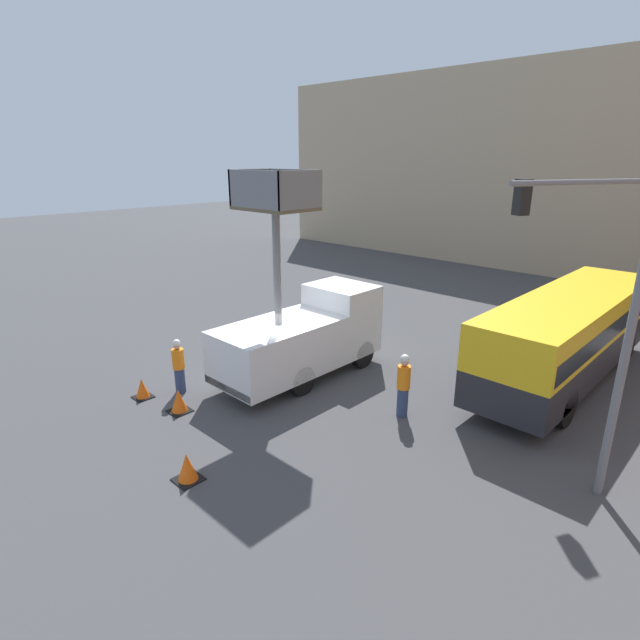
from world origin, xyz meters
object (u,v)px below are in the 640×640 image
road_worker_near_truck (179,366)px  traffic_cone_near_truck (142,389)px  utility_truck (304,332)px  traffic_cone_far_side (187,468)px  traffic_cone_mid_road (179,401)px  road_worker_directing (403,385)px  traffic_light_pole (589,277)px  city_bus (569,331)px

road_worker_near_truck → traffic_cone_near_truck: 1.31m
road_worker_near_truck → utility_truck: bearing=-0.6°
utility_truck → traffic_cone_far_side: bearing=-69.3°
utility_truck → traffic_cone_mid_road: (-0.79, -4.42, -1.23)m
road_worker_directing → traffic_cone_near_truck: bearing=-19.1°
traffic_light_pole → road_worker_near_truck: (-10.17, -4.37, -3.79)m
traffic_cone_far_side → traffic_light_pole: bearing=48.4°
road_worker_directing → traffic_cone_near_truck: road_worker_directing is taller
road_worker_near_truck → road_worker_directing: 7.04m
city_bus → traffic_light_pole: (1.65, -5.09, 2.93)m
road_worker_directing → city_bus: bearing=-167.9°
traffic_light_pole → road_worker_directing: 5.61m
traffic_light_pole → road_worker_near_truck: 11.70m
utility_truck → traffic_cone_near_truck: (-2.42, -4.73, -1.27)m
city_bus → traffic_light_pole: bearing=-155.2°
road_worker_near_truck → road_worker_directing: road_worker_directing is taller
road_worker_directing → traffic_cone_mid_road: road_worker_directing is taller
city_bus → utility_truck: bearing=137.9°
road_worker_near_truck → road_worker_directing: size_ratio=0.94×
road_worker_directing → traffic_cone_mid_road: bearing=-13.0°
road_worker_directing → road_worker_near_truck: bearing=-23.5°
traffic_light_pole → road_worker_directing: size_ratio=3.63×
city_bus → traffic_cone_mid_road: (-7.41, -10.19, -1.43)m
road_worker_near_truck → traffic_cone_far_side: (4.19, -2.36, -0.57)m
traffic_cone_near_truck → traffic_cone_far_side: size_ratio=0.91×
traffic_light_pole → traffic_cone_near_truck: traffic_light_pole is taller
city_bus → road_worker_near_truck: (-8.52, -9.46, -0.86)m
traffic_cone_mid_road → traffic_cone_far_side: traffic_cone_mid_road is taller
utility_truck → road_worker_directing: bearing=-0.7°
traffic_light_pole → traffic_cone_mid_road: bearing=-150.6°
traffic_cone_far_side → utility_truck: bearing=110.7°
city_bus → traffic_cone_near_truck: (-9.04, -10.50, -1.47)m
utility_truck → traffic_cone_mid_road: bearing=-100.1°
city_bus → road_worker_near_truck: city_bus is taller
utility_truck → road_worker_near_truck: (-1.90, -3.69, -0.66)m
road_worker_near_truck → traffic_cone_near_truck: size_ratio=2.85×
city_bus → road_worker_directing: bearing=163.6°
traffic_light_pole → traffic_cone_far_side: traffic_light_pole is taller
road_worker_near_truck → traffic_cone_mid_road: size_ratio=2.55×
city_bus → traffic_light_pole: traffic_light_pole is taller
utility_truck → traffic_cone_far_side: size_ratio=9.82×
city_bus → traffic_cone_far_side: city_bus is taller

